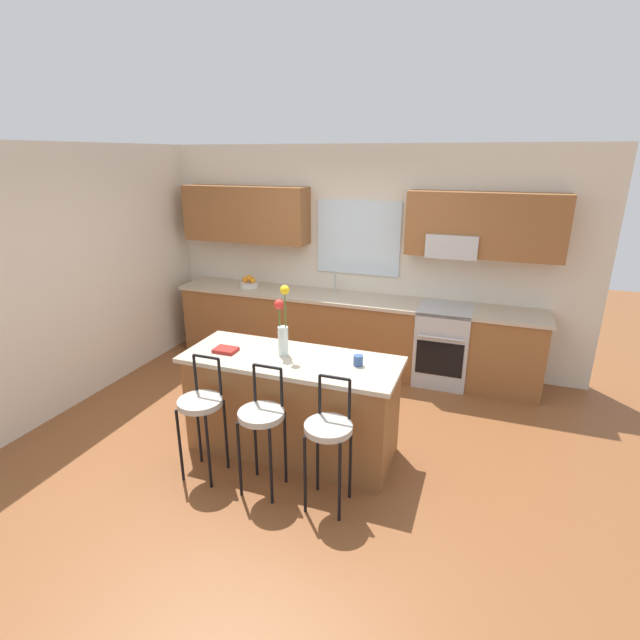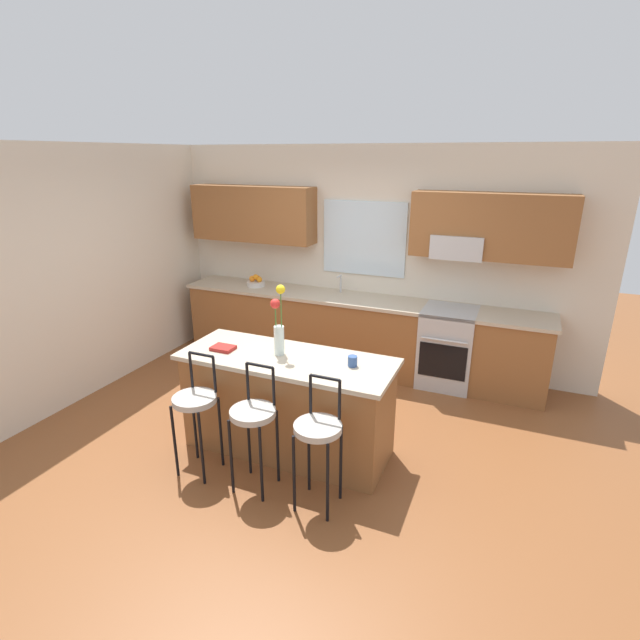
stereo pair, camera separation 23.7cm
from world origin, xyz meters
name	(u,v)px [view 1 (the left image)]	position (x,y,z in m)	size (l,w,h in m)	color
ground_plane	(298,434)	(0.00, 0.00, 0.00)	(14.00, 14.00, 0.00)	brown
wall_left	(94,271)	(-2.56, 0.30, 1.35)	(0.12, 4.60, 2.70)	beige
back_wall_assembly	(360,246)	(0.02, 1.99, 1.51)	(5.60, 0.50, 2.70)	beige
counter_run	(349,332)	(0.00, 1.70, 0.47)	(4.56, 0.64, 0.92)	brown
sink_faucet	(335,282)	(-0.25, 1.84, 1.06)	(0.02, 0.13, 0.23)	#B7BABC
oven_range	(443,345)	(1.15, 1.68, 0.46)	(0.60, 0.64, 0.92)	#B7BABC
kitchen_island	(292,405)	(0.05, -0.25, 0.46)	(1.90, 0.74, 0.92)	brown
bar_stool_near	(201,407)	(-0.50, -0.83, 0.64)	(0.36, 0.36, 1.04)	black
bar_stool_middle	(262,420)	(0.05, -0.83, 0.64)	(0.36, 0.36, 1.04)	black
bar_stool_far	(329,433)	(0.60, -0.83, 0.64)	(0.36, 0.36, 1.04)	black
flower_vase	(283,326)	(-0.04, -0.22, 1.19)	(0.14, 0.10, 0.63)	silver
mug_ceramic	(358,360)	(0.64, -0.21, 0.97)	(0.08, 0.08, 0.09)	#33518C
cookbook	(226,350)	(-0.55, -0.33, 0.94)	(0.20, 0.15, 0.03)	maroon
fruit_bowl_oranges	(249,283)	(-1.39, 1.70, 0.97)	(0.24, 0.24, 0.16)	silver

